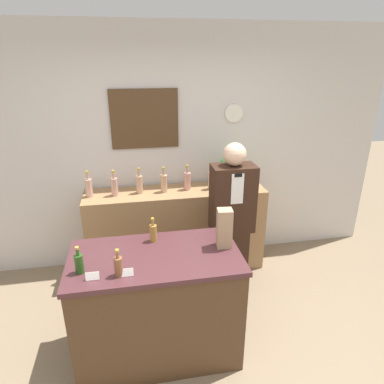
{
  "coord_description": "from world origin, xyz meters",
  "views": [
    {
      "loc": [
        -0.39,
        -1.77,
        2.36
      ],
      "look_at": [
        0.14,
        1.1,
        1.19
      ],
      "focal_mm": 32.0,
      "sensor_mm": 36.0,
      "label": 1
    }
  ],
  "objects": [
    {
      "name": "shelf_bottle_4",
      "position": [
        0.21,
        1.73,
        1.08
      ],
      "size": [
        0.07,
        0.07,
        0.28
      ],
      "color": "tan",
      "rests_on": "back_shelf"
    },
    {
      "name": "price_card_right",
      "position": [
        -0.47,
        0.26,
        0.97
      ],
      "size": [
        0.09,
        0.02,
        0.06
      ],
      "color": "white",
      "rests_on": "display_counter"
    },
    {
      "name": "shelf_bottle_5",
      "position": [
        0.47,
        1.69,
        1.08
      ],
      "size": [
        0.07,
        0.07,
        0.28
      ],
      "color": "tan",
      "rests_on": "back_shelf"
    },
    {
      "name": "display_counter",
      "position": [
        -0.26,
        0.49,
        0.47
      ],
      "size": [
        1.31,
        0.71,
        0.94
      ],
      "color": "#4C331E",
      "rests_on": "ground_plane"
    },
    {
      "name": "shopkeeper",
      "position": [
        0.54,
        1.12,
        0.81
      ],
      "size": [
        0.41,
        0.26,
        1.63
      ],
      "color": "#331E14",
      "rests_on": "ground_plane"
    },
    {
      "name": "shelf_bottle_3",
      "position": [
        -0.06,
        1.7,
        1.08
      ],
      "size": [
        0.07,
        0.07,
        0.28
      ],
      "color": "tan",
      "rests_on": "back_shelf"
    },
    {
      "name": "counter_bottle_1",
      "position": [
        -0.52,
        0.27,
        1.02
      ],
      "size": [
        0.06,
        0.06,
        0.21
      ],
      "color": "brown",
      "rests_on": "display_counter"
    },
    {
      "name": "counter_bottle_2",
      "position": [
        -0.25,
        0.71,
        1.02
      ],
      "size": [
        0.06,
        0.06,
        0.21
      ],
      "color": "olive",
      "rests_on": "display_counter"
    },
    {
      "name": "price_card_left",
      "position": [
        -0.7,
        0.26,
        0.97
      ],
      "size": [
        0.09,
        0.02,
        0.06
      ],
      "color": "white",
      "rests_on": "display_counter"
    },
    {
      "name": "paper_bag",
      "position": [
        0.29,
        0.52,
        1.1
      ],
      "size": [
        0.13,
        0.11,
        0.32
      ],
      "color": "tan",
      "rests_on": "display_counter"
    },
    {
      "name": "shelf_bottle_2",
      "position": [
        -0.32,
        1.72,
        1.08
      ],
      "size": [
        0.07,
        0.07,
        0.28
      ],
      "color": "tan",
      "rests_on": "back_shelf"
    },
    {
      "name": "back_wall",
      "position": [
        -0.0,
        2.0,
        1.36
      ],
      "size": [
        5.2,
        0.09,
        2.7
      ],
      "color": "silver",
      "rests_on": "ground_plane"
    },
    {
      "name": "shelf_bottle_0",
      "position": [
        -0.84,
        1.71,
        1.08
      ],
      "size": [
        0.07,
        0.07,
        0.28
      ],
      "color": "tan",
      "rests_on": "back_shelf"
    },
    {
      "name": "counter_bottle_0",
      "position": [
        -0.79,
        0.36,
        1.02
      ],
      "size": [
        0.06,
        0.06,
        0.21
      ],
      "color": "#274D1A",
      "rests_on": "display_counter"
    },
    {
      "name": "back_shelf",
      "position": [
        0.07,
        1.71,
        0.49
      ],
      "size": [
        1.99,
        0.47,
        0.97
      ],
      "color": "#9E754C",
      "rests_on": "ground_plane"
    },
    {
      "name": "potted_plant",
      "position": [
        0.69,
        1.68,
        1.18
      ],
      "size": [
        0.29,
        0.29,
        0.37
      ],
      "color": "#B27047",
      "rests_on": "back_shelf"
    },
    {
      "name": "shelf_bottle_1",
      "position": [
        -0.58,
        1.69,
        1.08
      ],
      "size": [
        0.07,
        0.07,
        0.28
      ],
      "color": "tan",
      "rests_on": "back_shelf"
    }
  ]
}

